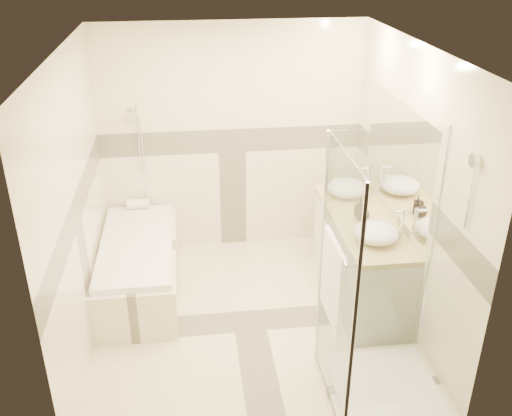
{
  "coord_description": "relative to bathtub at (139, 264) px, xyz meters",
  "views": [
    {
      "loc": [
        -0.48,
        -4.29,
        3.3
      ],
      "look_at": [
        0.1,
        0.25,
        1.05
      ],
      "focal_mm": 40.0,
      "sensor_mm": 36.0,
      "label": 1
    }
  ],
  "objects": [
    {
      "name": "rolled_towel",
      "position": [
        -0.02,
        0.74,
        0.31
      ],
      "size": [
        0.23,
        0.11,
        0.11
      ],
      "primitive_type": "cylinder",
      "rotation": [
        0.0,
        1.57,
        0.0
      ],
      "color": "white",
      "rests_on": "bathtub"
    },
    {
      "name": "faucet_far",
      "position": [
        2.35,
        -0.77,
        0.71
      ],
      "size": [
        0.12,
        0.03,
        0.29
      ],
      "color": "silver",
      "rests_on": "vanity"
    },
    {
      "name": "vanity",
      "position": [
        2.15,
        -0.35,
        0.12
      ],
      "size": [
        0.58,
        1.62,
        0.85
      ],
      "color": "silver",
      "rests_on": "ground"
    },
    {
      "name": "folded_towels",
      "position": [
        2.13,
        0.37,
        0.58
      ],
      "size": [
        0.14,
        0.22,
        0.07
      ],
      "primitive_type": "cube",
      "rotation": [
        0.0,
        0.0,
        0.05
      ],
      "color": "white",
      "rests_on": "vanity"
    },
    {
      "name": "bathtub",
      "position": [
        0.0,
        0.0,
        0.0
      ],
      "size": [
        0.75,
        1.7,
        0.56
      ],
      "color": "beige",
      "rests_on": "ground"
    },
    {
      "name": "faucet_near",
      "position": [
        2.34,
        0.18,
        0.72
      ],
      "size": [
        0.13,
        0.03,
        0.31
      ],
      "color": "silver",
      "rests_on": "vanity"
    },
    {
      "name": "vessel_sink_far",
      "position": [
        2.13,
        -0.77,
        0.62
      ],
      "size": [
        0.4,
        0.4,
        0.16
      ],
      "primitive_type": "ellipsoid",
      "color": "white",
      "rests_on": "vanity"
    },
    {
      "name": "room",
      "position": [
        1.08,
        -0.64,
        0.95
      ],
      "size": [
        2.82,
        3.02,
        2.52
      ],
      "color": "beige",
      "rests_on": "ground"
    },
    {
      "name": "vessel_sink_near",
      "position": [
        2.13,
        0.18,
        0.62
      ],
      "size": [
        0.41,
        0.41,
        0.16
      ],
      "primitive_type": "ellipsoid",
      "color": "white",
      "rests_on": "vanity"
    },
    {
      "name": "shower_enclosure",
      "position": [
        1.86,
        -1.62,
        0.2
      ],
      "size": [
        0.96,
        0.93,
        2.04
      ],
      "color": "beige",
      "rests_on": "ground"
    },
    {
      "name": "amenity_bottle_b",
      "position": [
        2.13,
        -0.37,
        0.62
      ],
      "size": [
        0.13,
        0.13,
        0.16
      ],
      "primitive_type": "imported",
      "rotation": [
        0.0,
        0.0,
        0.0
      ],
      "color": "black",
      "rests_on": "vanity"
    },
    {
      "name": "amenity_bottle_a",
      "position": [
        2.13,
        -0.29,
        0.63
      ],
      "size": [
        0.1,
        0.1,
        0.17
      ],
      "primitive_type": "imported",
      "rotation": [
        0.0,
        0.0,
        0.39
      ],
      "color": "black",
      "rests_on": "vanity"
    }
  ]
}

